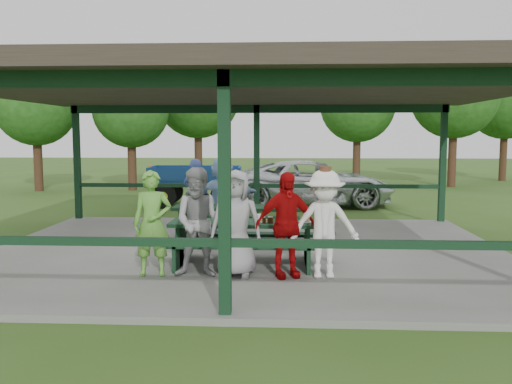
# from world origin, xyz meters

# --- Properties ---
(ground) EXTENTS (90.00, 90.00, 0.00)m
(ground) POSITION_xyz_m (0.00, 0.00, 0.00)
(ground) COLOR #31551A
(ground) RESTS_ON ground
(concrete_slab) EXTENTS (10.00, 8.00, 0.10)m
(concrete_slab) POSITION_xyz_m (0.00, 0.00, 0.05)
(concrete_slab) COLOR slate
(concrete_slab) RESTS_ON ground
(pavilion_structure) EXTENTS (10.60, 8.60, 3.24)m
(pavilion_structure) POSITION_xyz_m (0.00, 0.00, 3.17)
(pavilion_structure) COLOR black
(pavilion_structure) RESTS_ON concrete_slab
(picnic_table_near) EXTENTS (2.53, 1.39, 0.75)m
(picnic_table_near) POSITION_xyz_m (0.04, -1.20, 0.57)
(picnic_table_near) COLOR black
(picnic_table_near) RESTS_ON concrete_slab
(picnic_table_far) EXTENTS (2.64, 1.39, 0.75)m
(picnic_table_far) POSITION_xyz_m (-0.26, 0.80, 0.58)
(picnic_table_far) COLOR black
(picnic_table_far) RESTS_ON concrete_slab
(table_setting) EXTENTS (2.24, 0.45, 0.10)m
(table_setting) POSITION_xyz_m (-0.04, -1.16, 0.88)
(table_setting) COLOR white
(table_setting) RESTS_ON picnic_table_near
(contestant_green) EXTENTS (0.65, 0.46, 1.68)m
(contestant_green) POSITION_xyz_m (-1.35, -2.01, 0.94)
(contestant_green) COLOR #5DA339
(contestant_green) RESTS_ON concrete_slab
(contestant_grey_left) EXTENTS (0.84, 0.66, 1.73)m
(contestant_grey_left) POSITION_xyz_m (-0.59, -2.01, 0.96)
(contestant_grey_left) COLOR gray
(contestant_grey_left) RESTS_ON concrete_slab
(contestant_grey_mid) EXTENTS (0.85, 0.57, 1.69)m
(contestant_grey_mid) POSITION_xyz_m (-0.03, -1.98, 0.94)
(contestant_grey_mid) COLOR gray
(contestant_grey_mid) RESTS_ON concrete_slab
(contestant_red) EXTENTS (1.05, 0.71, 1.66)m
(contestant_red) POSITION_xyz_m (0.75, -1.99, 0.93)
(contestant_red) COLOR #9F0809
(contestant_red) RESTS_ON concrete_slab
(contestant_white_fedora) EXTENTS (1.09, 0.63, 1.74)m
(contestant_white_fedora) POSITION_xyz_m (1.36, -1.97, 0.95)
(contestant_white_fedora) COLOR white
(contestant_white_fedora) RESTS_ON concrete_slab
(spectator_lblue) EXTENTS (1.71, 0.87, 1.76)m
(spectator_lblue) POSITION_xyz_m (-0.66, 1.61, 0.98)
(spectator_lblue) COLOR #8FB2DE
(spectator_lblue) RESTS_ON concrete_slab
(spectator_blue) EXTENTS (0.67, 0.50, 1.68)m
(spectator_blue) POSITION_xyz_m (-1.37, 2.28, 0.94)
(spectator_blue) COLOR #394B94
(spectator_blue) RESTS_ON concrete_slab
(spectator_grey) EXTENTS (0.90, 0.76, 1.61)m
(spectator_grey) POSITION_xyz_m (1.51, 1.68, 0.91)
(spectator_grey) COLOR gray
(spectator_grey) RESTS_ON concrete_slab
(pickup_truck) EXTENTS (5.60, 2.97, 1.50)m
(pickup_truck) POSITION_xyz_m (1.61, 7.47, 0.75)
(pickup_truck) COLOR silver
(pickup_truck) RESTS_ON ground
(farm_trailer) EXTENTS (4.01, 1.88, 1.40)m
(farm_trailer) POSITION_xyz_m (-2.19, 7.32, 0.69)
(farm_trailer) COLOR navy
(farm_trailer) RESTS_ON ground
(tree_far_left) EXTENTS (3.18, 3.18, 4.97)m
(tree_far_left) POSITION_xyz_m (-5.72, 12.22, 3.36)
(tree_far_left) COLOR #332014
(tree_far_left) RESTS_ON ground
(tree_left) EXTENTS (3.87, 3.87, 6.04)m
(tree_left) POSITION_xyz_m (-3.28, 14.65, 4.09)
(tree_left) COLOR #332014
(tree_left) RESTS_ON ground
(tree_mid) EXTENTS (3.53, 3.53, 5.51)m
(tree_mid) POSITION_xyz_m (4.15, 15.61, 3.73)
(tree_mid) COLOR #332014
(tree_mid) RESTS_ON ground
(tree_right) EXTENTS (3.86, 3.86, 6.03)m
(tree_right) POSITION_xyz_m (8.26, 14.44, 4.08)
(tree_right) COLOR #332014
(tree_right) RESTS_ON ground
(tree_edge_left) EXTENTS (3.35, 3.35, 5.24)m
(tree_edge_left) POSITION_xyz_m (-9.55, 11.69, 3.54)
(tree_edge_left) COLOR #332014
(tree_edge_left) RESTS_ON ground
(tree_far_right) EXTENTS (3.77, 3.77, 5.90)m
(tree_far_right) POSITION_xyz_m (11.88, 17.94, 3.99)
(tree_far_right) COLOR #332014
(tree_far_right) RESTS_ON ground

